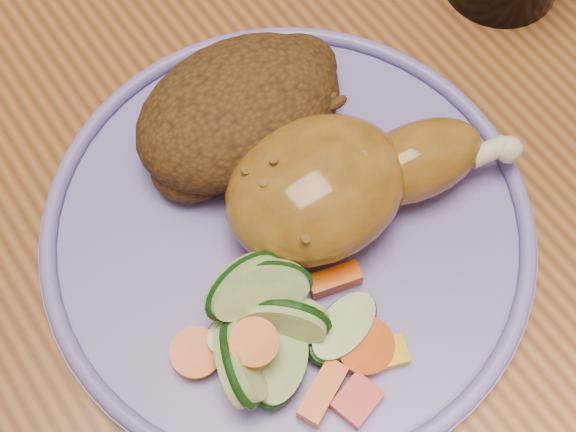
# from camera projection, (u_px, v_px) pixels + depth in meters

# --- Properties ---
(ground) EXTENTS (4.00, 4.00, 0.00)m
(ground) POSITION_uv_depth(u_px,v_px,m) (264.00, 369.00, 1.21)
(ground) COLOR brown
(ground) RESTS_ON ground
(dining_table) EXTENTS (0.90, 1.40, 0.75)m
(dining_table) POSITION_uv_depth(u_px,v_px,m) (240.00, 140.00, 0.61)
(dining_table) COLOR brown
(dining_table) RESTS_ON ground
(plate) EXTENTS (0.30, 0.30, 0.01)m
(plate) POSITION_uv_depth(u_px,v_px,m) (288.00, 231.00, 0.48)
(plate) COLOR #6F61B6
(plate) RESTS_ON dining_table
(plate_rim) EXTENTS (0.29, 0.29, 0.01)m
(plate_rim) POSITION_uv_depth(u_px,v_px,m) (288.00, 223.00, 0.47)
(plate_rim) COLOR #6F61B6
(plate_rim) RESTS_ON plate
(chicken_leg) EXTENTS (0.18, 0.10, 0.06)m
(chicken_leg) POSITION_uv_depth(u_px,v_px,m) (341.00, 182.00, 0.46)
(chicken_leg) COLOR #8F611E
(chicken_leg) RESTS_ON plate
(rice_pilaf) EXTENTS (0.14, 0.10, 0.06)m
(rice_pilaf) POSITION_uv_depth(u_px,v_px,m) (242.00, 110.00, 0.49)
(rice_pilaf) COLOR #452A11
(rice_pilaf) RESTS_ON plate
(vegetable_pile) EXTENTS (0.12, 0.12, 0.06)m
(vegetable_pile) POSITION_uv_depth(u_px,v_px,m) (278.00, 330.00, 0.43)
(vegetable_pile) COLOR #A50A05
(vegetable_pile) RESTS_ON plate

